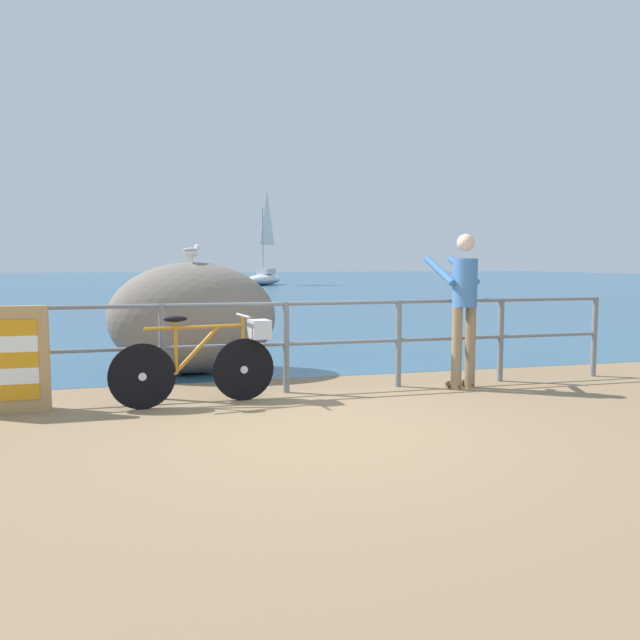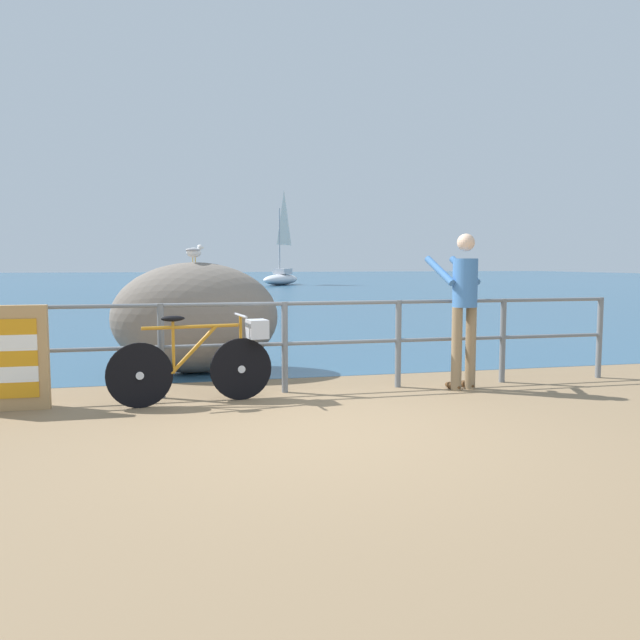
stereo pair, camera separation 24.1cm
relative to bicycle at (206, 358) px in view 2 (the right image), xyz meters
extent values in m
cube|color=#846B4C|center=(0.88, 18.70, -0.51)|extent=(120.00, 120.00, 0.10)
cube|color=#2D5675|center=(0.88, 46.15, -0.46)|extent=(120.00, 90.00, 0.01)
cylinder|color=slate|center=(-1.80, 0.33, 0.05)|extent=(0.07, 0.07, 1.02)
cylinder|color=slate|center=(-0.46, 0.33, 0.05)|extent=(0.07, 0.07, 1.02)
cylinder|color=slate|center=(0.88, 0.33, 0.05)|extent=(0.07, 0.07, 1.02)
cylinder|color=slate|center=(2.22, 0.33, 0.05)|extent=(0.07, 0.07, 1.02)
cylinder|color=slate|center=(3.57, 0.33, 0.05)|extent=(0.07, 0.07, 1.02)
cylinder|color=slate|center=(4.91, 0.33, 0.05)|extent=(0.07, 0.07, 1.02)
cylinder|color=slate|center=(0.88, 0.33, 0.54)|extent=(8.05, 0.04, 0.04)
cylinder|color=slate|center=(0.88, 0.33, 0.09)|extent=(8.05, 0.04, 0.04)
cylinder|color=black|center=(-0.66, -0.10, -0.13)|extent=(0.66, 0.13, 0.66)
cylinder|color=#B7BCC6|center=(-0.66, -0.10, -0.13)|extent=(0.09, 0.07, 0.08)
cylinder|color=black|center=(0.37, 0.05, -0.13)|extent=(0.66, 0.13, 0.66)
cylinder|color=#B7BCC6|center=(0.37, 0.05, -0.13)|extent=(0.09, 0.07, 0.08)
cylinder|color=#B27219|center=(-0.15, -0.02, 0.34)|extent=(0.98, 0.18, 0.04)
cylinder|color=#B27219|center=(-0.12, -0.02, 0.10)|extent=(0.50, 0.11, 0.50)
cylinder|color=#B27219|center=(-0.33, -0.05, 0.13)|extent=(0.03, 0.03, 0.53)
ellipsoid|color=black|center=(-0.33, -0.05, 0.43)|extent=(0.25, 0.13, 0.06)
cylinder|color=#B27219|center=(0.37, 0.05, 0.15)|extent=(0.03, 0.03, 0.57)
cylinder|color=#B7BCC6|center=(0.37, 0.05, 0.44)|extent=(0.10, 0.48, 0.03)
cube|color=#B7BCC6|center=(0.54, 0.08, 0.29)|extent=(0.23, 0.27, 0.20)
cylinder|color=#8C7251|center=(2.81, 0.01, 0.01)|extent=(0.12, 0.12, 0.95)
ellipsoid|color=#513319|center=(2.80, 0.06, -0.42)|extent=(0.16, 0.28, 0.08)
cylinder|color=#8C7251|center=(3.01, 0.05, 0.01)|extent=(0.12, 0.12, 0.95)
ellipsoid|color=#513319|center=(2.99, 0.11, -0.42)|extent=(0.16, 0.28, 0.08)
cylinder|color=#3F72B2|center=(2.91, 0.03, 0.76)|extent=(0.28, 0.28, 0.55)
sphere|color=beige|center=(2.91, 0.03, 1.22)|extent=(0.20, 0.20, 0.20)
cylinder|color=#3F72B2|center=(2.68, 0.22, 0.90)|extent=(0.19, 0.52, 0.34)
cylinder|color=#3F72B2|center=(3.03, 0.30, 0.90)|extent=(0.19, 0.52, 0.34)
cube|color=tan|center=(-1.95, 0.08, 0.06)|extent=(0.84, 0.09, 1.04)
cube|color=orange|center=(-1.95, 0.03, -0.26)|extent=(0.66, 0.01, 0.16)
cube|color=white|center=(-1.95, 0.03, -0.10)|extent=(0.66, 0.01, 0.16)
cube|color=orange|center=(-1.95, 0.03, 0.06)|extent=(0.66, 0.01, 0.16)
cube|color=white|center=(-1.95, 0.03, 0.21)|extent=(0.66, 0.01, 0.16)
cube|color=orange|center=(-1.95, 0.03, 0.37)|extent=(0.66, 0.01, 0.16)
ellipsoid|color=slate|center=(-0.04, 1.86, 0.26)|extent=(2.18, 1.33, 1.46)
cylinder|color=gold|center=(-0.07, 1.87, 1.02)|extent=(0.01, 0.01, 0.06)
cylinder|color=gold|center=(-0.04, 1.84, 1.02)|extent=(0.01, 0.01, 0.06)
ellipsoid|color=white|center=(-0.05, 1.85, 1.12)|extent=(0.26, 0.26, 0.13)
ellipsoid|color=#9E9EA3|center=(-0.07, 1.84, 1.15)|extent=(0.25, 0.26, 0.06)
sphere|color=white|center=(0.03, 1.94, 1.19)|extent=(0.08, 0.08, 0.08)
cone|color=gold|center=(0.07, 1.97, 1.18)|extent=(0.05, 0.05, 0.02)
ellipsoid|color=white|center=(6.35, 33.69, -0.11)|extent=(3.56, 4.36, 0.70)
cube|color=silver|center=(6.52, 33.94, 0.42)|extent=(1.39, 1.52, 0.36)
cylinder|color=#B2B2B7|center=(6.24, 33.53, 2.34)|extent=(0.10, 0.10, 4.20)
pyramid|color=white|center=(6.66, 34.14, 3.92)|extent=(0.95, 1.35, 3.57)
camera|label=1|loc=(-0.52, -6.49, 0.99)|focal=35.26mm
camera|label=2|loc=(-0.29, -6.54, 0.99)|focal=35.26mm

